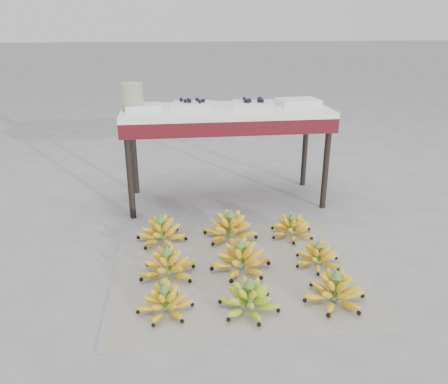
{
  "coord_description": "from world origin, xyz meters",
  "views": [
    {
      "loc": [
        -0.38,
        -1.91,
        1.17
      ],
      "look_at": [
        -0.09,
        0.29,
        0.31
      ],
      "focal_mm": 35.0,
      "sensor_mm": 36.0,
      "label": 1
    }
  ],
  "objects": [
    {
      "name": "bunch_front_right",
      "position": [
        0.32,
        -0.34,
        0.06
      ],
      "size": [
        0.36,
        0.36,
        0.17
      ],
      "rotation": [
        0.0,
        0.0,
        -0.42
      ],
      "color": "yellow",
      "rests_on": "newspaper_mat"
    },
    {
      "name": "bunch_front_center",
      "position": [
        -0.06,
        -0.35,
        0.06
      ],
      "size": [
        0.31,
        0.31,
        0.16
      ],
      "rotation": [
        0.0,
        0.0,
        0.2
      ],
      "color": "#6DA820",
      "rests_on": "newspaper_mat"
    },
    {
      "name": "tray_right",
      "position": [
        0.19,
        0.9,
        0.67
      ],
      "size": [
        0.29,
        0.23,
        0.07
      ],
      "color": "silver",
      "rests_on": "vendor_table"
    },
    {
      "name": "tray_left",
      "position": [
        -0.2,
        0.92,
        0.67
      ],
      "size": [
        0.3,
        0.23,
        0.07
      ],
      "color": "silver",
      "rests_on": "vendor_table"
    },
    {
      "name": "ground",
      "position": [
        0.0,
        0.0,
        0.0
      ],
      "size": [
        60.0,
        60.0,
        0.0
      ],
      "primitive_type": "plane",
      "color": "slate",
      "rests_on": "ground"
    },
    {
      "name": "glass_jar",
      "position": [
        -0.59,
        0.93,
        0.74
      ],
      "size": [
        0.17,
        0.17,
        0.17
      ],
      "primitive_type": "cylinder",
      "rotation": [
        0.0,
        0.0,
        -0.28
      ],
      "color": "#D6EDBD",
      "rests_on": "vendor_table"
    },
    {
      "name": "bunch_front_left",
      "position": [
        -0.42,
        -0.32,
        0.06
      ],
      "size": [
        0.27,
        0.27,
        0.15
      ],
      "rotation": [
        0.0,
        0.0,
        -0.13
      ],
      "color": "yellow",
      "rests_on": "newspaper_mat"
    },
    {
      "name": "bunch_back_right",
      "position": [
        0.31,
        0.31,
        0.06
      ],
      "size": [
        0.26,
        0.26,
        0.16
      ],
      "rotation": [
        0.0,
        0.0,
        -0.01
      ],
      "color": "yellow",
      "rests_on": "newspaper_mat"
    },
    {
      "name": "bunch_back_center",
      "position": [
        -0.05,
        0.33,
        0.07
      ],
      "size": [
        0.39,
        0.39,
        0.19
      ],
      "rotation": [
        0.0,
        0.0,
        0.33
      ],
      "color": "yellow",
      "rests_on": "newspaper_mat"
    },
    {
      "name": "vendor_table",
      "position": [
        0.01,
        0.94,
        0.58
      ],
      "size": [
        1.35,
        0.54,
        0.65
      ],
      "color": "black",
      "rests_on": "ground"
    },
    {
      "name": "bunch_mid_left",
      "position": [
        -0.41,
        -0.03,
        0.06
      ],
      "size": [
        0.31,
        0.31,
        0.17
      ],
      "rotation": [
        0.0,
        0.0,
        -0.12
      ],
      "color": "yellow",
      "rests_on": "newspaper_mat"
    },
    {
      "name": "newspaper_mat",
      "position": [
        -0.05,
        -0.03,
        0.0
      ],
      "size": [
        1.27,
        1.07,
        0.01
      ],
      "primitive_type": "cube",
      "rotation": [
        0.0,
        0.0,
        -0.02
      ],
      "color": "white",
      "rests_on": "ground"
    },
    {
      "name": "bunch_mid_center",
      "position": [
        -0.04,
        -0.02,
        0.07
      ],
      "size": [
        0.3,
        0.3,
        0.18
      ],
      "rotation": [
        0.0,
        0.0,
        -0.01
      ],
      "color": "yellow",
      "rests_on": "newspaper_mat"
    },
    {
      "name": "bunch_back_left",
      "position": [
        -0.44,
        0.34,
        0.06
      ],
      "size": [
        0.34,
        0.34,
        0.17
      ],
      "rotation": [
        0.0,
        0.0,
        -0.24
      ],
      "color": "yellow",
      "rests_on": "newspaper_mat"
    },
    {
      "name": "bunch_mid_right",
      "position": [
        0.35,
        -0.03,
        0.05
      ],
      "size": [
        0.29,
        0.29,
        0.14
      ],
      "rotation": [
        0.0,
        0.0,
        -0.26
      ],
      "color": "yellow",
      "rests_on": "newspaper_mat"
    },
    {
      "name": "tray_far_left",
      "position": [
        -0.53,
        0.94,
        0.67
      ],
      "size": [
        0.24,
        0.19,
        0.04
      ],
      "color": "silver",
      "rests_on": "vendor_table"
    },
    {
      "name": "tray_far_right",
      "position": [
        0.51,
        0.97,
        0.67
      ],
      "size": [
        0.29,
        0.22,
        0.04
      ],
      "color": "silver",
      "rests_on": "vendor_table"
    }
  ]
}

